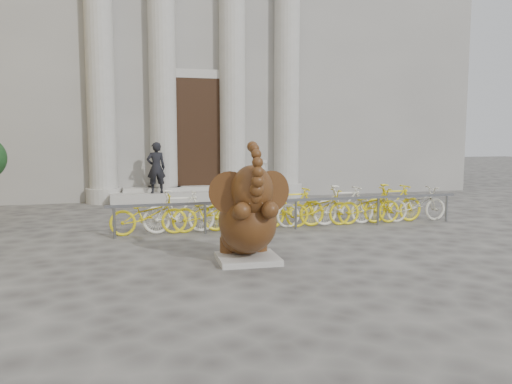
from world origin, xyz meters
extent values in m
plane|color=#474442|center=(0.00, 0.00, 0.00)|extent=(80.00, 80.00, 0.00)
cube|color=gray|center=(0.00, 15.00, 6.00)|extent=(22.00, 10.00, 12.00)
cube|color=black|center=(0.00, 9.92, 2.30)|extent=(2.40, 0.16, 4.00)
cylinder|color=#A8A59E|center=(-3.20, 9.80, 4.00)|extent=(0.90, 0.90, 8.00)
cylinder|color=#A8A59E|center=(-1.20, 9.80, 4.00)|extent=(0.90, 0.90, 8.00)
cylinder|color=#A8A59E|center=(1.20, 9.80, 4.00)|extent=(0.90, 0.90, 8.00)
cylinder|color=#A8A59E|center=(3.20, 9.80, 4.00)|extent=(0.90, 0.90, 8.00)
cube|color=#A8A59E|center=(0.00, 9.40, 0.18)|extent=(6.00, 1.20, 0.36)
cube|color=#A8A59E|center=(-0.56, 0.88, 0.05)|extent=(1.10, 1.00, 0.11)
ellipsoid|color=black|center=(-0.55, 1.11, 0.42)|extent=(0.92, 0.88, 0.67)
ellipsoid|color=black|center=(-0.56, 0.90, 0.72)|extent=(1.07, 1.31, 1.09)
cylinder|color=black|center=(-0.82, 1.26, 0.24)|extent=(0.33, 0.33, 0.27)
cylinder|color=black|center=(-0.26, 1.24, 0.24)|extent=(0.33, 0.33, 0.27)
cylinder|color=black|center=(-0.81, 0.49, 0.93)|extent=(0.28, 0.64, 0.42)
cylinder|color=black|center=(-0.35, 0.47, 0.93)|extent=(0.28, 0.64, 0.42)
ellipsoid|color=black|center=(-0.58, 0.53, 1.30)|extent=(0.75, 0.71, 0.84)
cylinder|color=black|center=(-0.93, 0.67, 1.26)|extent=(0.69, 0.30, 0.72)
cylinder|color=black|center=(-0.21, 0.64, 1.26)|extent=(0.70, 0.24, 0.72)
cone|color=beige|center=(-0.71, 0.32, 1.14)|extent=(0.12, 0.25, 0.11)
cone|color=beige|center=(-0.46, 0.31, 1.14)|extent=(0.14, 0.25, 0.11)
cube|color=slate|center=(1.33, 3.60, 0.70)|extent=(8.72, 0.06, 0.06)
cylinder|color=slate|center=(-2.83, 3.60, 0.35)|extent=(0.06, 0.06, 0.70)
cylinder|color=slate|center=(-0.85, 3.60, 0.35)|extent=(0.06, 0.06, 0.70)
cylinder|color=slate|center=(1.33, 3.60, 0.35)|extent=(0.06, 0.06, 0.70)
cylinder|color=slate|center=(3.51, 3.60, 0.35)|extent=(0.06, 0.06, 0.70)
cylinder|color=slate|center=(5.48, 3.60, 0.35)|extent=(0.06, 0.06, 0.70)
imported|color=yellow|center=(-2.09, 3.85, 0.50)|extent=(1.70, 0.50, 1.00)
imported|color=white|center=(-1.41, 3.85, 0.50)|extent=(1.66, 0.47, 1.00)
imported|color=yellow|center=(-0.72, 3.85, 0.50)|extent=(1.70, 0.50, 1.00)
imported|color=yellow|center=(-0.04, 3.85, 0.50)|extent=(1.66, 0.47, 1.00)
imported|color=white|center=(0.64, 3.85, 0.50)|extent=(1.70, 0.50, 1.00)
imported|color=yellow|center=(1.33, 3.85, 0.50)|extent=(1.66, 0.47, 1.00)
imported|color=yellow|center=(2.01, 3.85, 0.50)|extent=(1.70, 0.50, 1.00)
imported|color=white|center=(2.69, 3.85, 0.50)|extent=(1.66, 0.47, 1.00)
imported|color=yellow|center=(3.38, 3.85, 0.50)|extent=(1.70, 0.50, 1.00)
imported|color=yellow|center=(4.06, 3.85, 0.50)|extent=(1.66, 0.47, 1.00)
imported|color=white|center=(4.74, 3.85, 0.50)|extent=(1.70, 0.50, 1.00)
imported|color=black|center=(-1.53, 9.05, 1.19)|extent=(0.65, 0.47, 1.67)
cylinder|color=#A8A59E|center=(2.03, 9.10, 0.42)|extent=(0.43, 0.43, 0.13)
cylinder|color=#A8A59E|center=(2.03, 9.10, 0.84)|extent=(0.30, 0.30, 0.96)
cylinder|color=#A8A59E|center=(2.03, 9.10, 1.35)|extent=(0.43, 0.43, 0.11)
camera|label=1|loc=(-2.72, -7.45, 2.19)|focal=35.00mm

